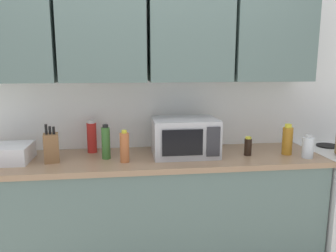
# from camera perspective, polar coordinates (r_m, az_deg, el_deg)

# --- Properties ---
(wall_back_with_cabinets) EXTENTS (3.45, 0.38, 2.60)m
(wall_back_with_cabinets) POSITION_cam_1_polar(r_m,az_deg,el_deg) (2.59, -3.75, 10.67)
(wall_back_with_cabinets) COLOR white
(wall_back_with_cabinets) RESTS_ON ground_plane
(counter_run) EXTENTS (2.58, 0.63, 0.90)m
(counter_run) POSITION_cam_1_polar(r_m,az_deg,el_deg) (2.61, -3.11, -14.85)
(counter_run) COLOR slate
(counter_run) RESTS_ON ground_plane
(microwave) EXTENTS (0.48, 0.37, 0.28)m
(microwave) POSITION_cam_1_polar(r_m,az_deg,el_deg) (2.47, 2.93, -1.91)
(microwave) COLOR #B7B7BC
(microwave) RESTS_ON counter_run
(dish_rack) EXTENTS (0.38, 0.30, 0.12)m
(dish_rack) POSITION_cam_1_polar(r_m,az_deg,el_deg) (2.59, -26.87, -4.30)
(dish_rack) COLOR silver
(dish_rack) RESTS_ON counter_run
(knife_block) EXTENTS (0.12, 0.14, 0.27)m
(knife_block) POSITION_cam_1_polar(r_m,az_deg,el_deg) (2.44, -19.66, -3.54)
(knife_block) COLOR brown
(knife_block) RESTS_ON counter_run
(bottle_amber_vinegar) EXTENTS (0.08, 0.08, 0.24)m
(bottle_amber_vinegar) POSITION_cam_1_polar(r_m,az_deg,el_deg) (2.65, 20.08, -2.34)
(bottle_amber_vinegar) COLOR #AD701E
(bottle_amber_vinegar) RESTS_ON counter_run
(bottle_spice_jar) EXTENTS (0.06, 0.06, 0.23)m
(bottle_spice_jar) POSITION_cam_1_polar(r_m,az_deg,el_deg) (2.31, -7.58, -3.67)
(bottle_spice_jar) COLOR #BC6638
(bottle_spice_jar) RESTS_ON counter_run
(bottle_clear_tall) EXTENTS (0.08, 0.08, 0.17)m
(bottle_clear_tall) POSITION_cam_1_polar(r_m,az_deg,el_deg) (2.61, 23.19, -3.42)
(bottle_clear_tall) COLOR silver
(bottle_clear_tall) RESTS_ON counter_run
(bottle_green_oil) EXTENTS (0.06, 0.06, 0.25)m
(bottle_green_oil) POSITION_cam_1_polar(r_m,az_deg,el_deg) (2.41, -10.78, -2.85)
(bottle_green_oil) COLOR #386B2D
(bottle_green_oil) RESTS_ON counter_run
(bottle_red_sauce) EXTENTS (0.07, 0.07, 0.26)m
(bottle_red_sauce) POSITION_cam_1_polar(r_m,az_deg,el_deg) (2.61, -13.14, -1.85)
(bottle_red_sauce) COLOR red
(bottle_red_sauce) RESTS_ON counter_run
(bottle_soy_dark) EXTENTS (0.06, 0.06, 0.14)m
(bottle_soy_dark) POSITION_cam_1_polar(r_m,az_deg,el_deg) (2.54, 13.76, -3.47)
(bottle_soy_dark) COLOR black
(bottle_soy_dark) RESTS_ON counter_run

